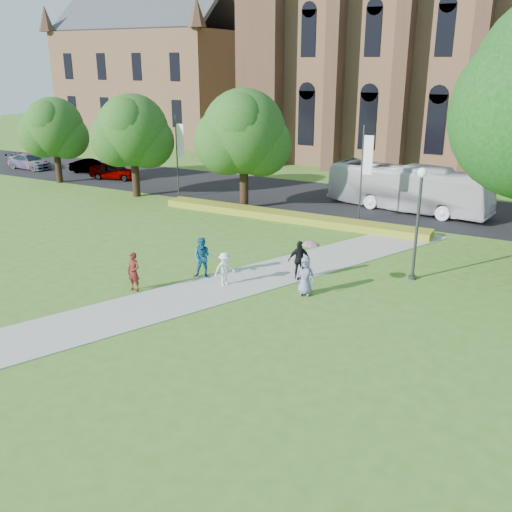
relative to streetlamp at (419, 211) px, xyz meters
The scene contains 21 objects.
ground 10.46m from the streetlamp, 139.09° to the right, with size 160.00×160.00×0.00m, color #486D20.
road 15.79m from the streetlamp, 119.05° to the left, with size 160.00×10.00×0.02m, color black.
footpath 9.86m from the streetlamp, 143.75° to the right, with size 3.20×30.00×0.04m, color #B2B2A8.
flower_hedge 12.02m from the streetlamp, 144.81° to the left, with size 18.00×1.40×0.45m, color gold.
building_west 54.93m from the streetlamp, 139.46° to the left, with size 22.00×14.00×18.30m.
streetlamp is the anchor object (origin of this frame).
street_tree_0 23.77m from the streetlamp, 161.57° to the left, with size 5.20×5.20×7.50m.
street_tree_1 15.81m from the streetlamp, 149.35° to the left, with size 5.60×5.60×8.05m.
street_tree_2 32.65m from the streetlamp, 164.90° to the left, with size 4.80×4.80×6.95m.
banner_pole_0 10.23m from the streetlamp, 121.76° to the left, with size 0.70×0.10×6.00m.
banner_pole_1 21.25m from the streetlamp, 155.83° to the left, with size 0.70×0.10×6.00m.
tour_coach 13.26m from the streetlamp, 105.26° to the left, with size 2.58×11.01×3.07m, color silver.
car_0 30.76m from the streetlamp, 157.61° to the left, with size 1.68×4.17×1.42m, color gray.
car_1 34.71m from the streetlamp, 158.26° to the left, with size 1.29×3.70×1.22m, color gray.
car_2 40.53m from the streetlamp, 163.16° to the left, with size 1.90×4.67×1.35m, color gray.
pedestrian_0 13.03m from the streetlamp, 145.27° to the right, with size 0.64×0.42×1.74m, color #5E1A15.
pedestrian_1 10.08m from the streetlamp, 152.54° to the right, with size 0.94×0.73×1.93m, color #18577B.
pedestrian_2 9.14m from the streetlamp, 146.27° to the right, with size 1.00×0.57×1.54m, color white.
pedestrian_3 5.83m from the streetlamp, 151.34° to the right, with size 1.08×0.45×1.84m, color black.
pedestrian_4 6.06m from the streetlamp, 131.56° to the right, with size 0.82×0.54×1.69m, color slate.
parasol 5.51m from the streetlamp, 130.83° to the right, with size 0.74×0.74×0.65m, color #E29FB8.
Camera 1 is at (12.74, -18.97, 9.73)m, focal length 40.00 mm.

